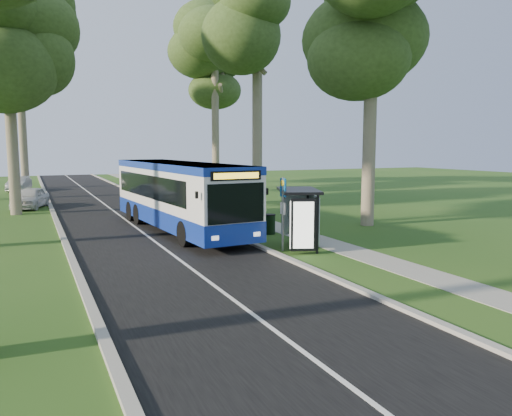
# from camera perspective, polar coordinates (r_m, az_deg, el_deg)

# --- Properties ---
(ground) EXTENTS (120.00, 120.00, 0.00)m
(ground) POSITION_cam_1_polar(r_m,az_deg,el_deg) (17.32, 4.66, -6.44)
(ground) COLOR #254D18
(ground) RESTS_ON ground
(road) EXTENTS (7.00, 100.00, 0.02)m
(road) POSITION_cam_1_polar(r_m,az_deg,el_deg) (25.45, -13.52, -2.23)
(road) COLOR black
(road) RESTS_ON ground
(kerb_east) EXTENTS (0.25, 100.00, 0.12)m
(kerb_east) POSITION_cam_1_polar(r_m,az_deg,el_deg) (26.33, -6.03, -1.65)
(kerb_east) COLOR #9E9B93
(kerb_east) RESTS_ON ground
(kerb_west) EXTENTS (0.25, 100.00, 0.12)m
(kerb_west) POSITION_cam_1_polar(r_m,az_deg,el_deg) (25.03, -21.41, -2.56)
(kerb_west) COLOR #9E9B93
(kerb_west) RESTS_ON ground
(centre_line) EXTENTS (0.12, 100.00, 0.00)m
(centre_line) POSITION_cam_1_polar(r_m,az_deg,el_deg) (25.45, -13.52, -2.20)
(centre_line) COLOR white
(centre_line) RESTS_ON road
(footpath) EXTENTS (1.50, 100.00, 0.02)m
(footpath) POSITION_cam_1_polar(r_m,az_deg,el_deg) (27.42, -0.07, -1.37)
(footpath) COLOR gray
(footpath) RESTS_ON ground
(bus) EXTENTS (3.51, 12.51, 3.27)m
(bus) POSITION_cam_1_polar(r_m,az_deg,el_deg) (24.06, -8.85, 1.40)
(bus) COLOR white
(bus) RESTS_ON ground
(bus_stop_sign) EXTENTS (0.10, 0.40, 2.87)m
(bus_stop_sign) POSITION_cam_1_polar(r_m,az_deg,el_deg) (19.18, 3.11, 0.26)
(bus_stop_sign) COLOR gray
(bus_stop_sign) RESTS_ON ground
(bus_shelter) EXTENTS (2.37, 3.09, 2.35)m
(bus_shelter) POSITION_cam_1_polar(r_m,az_deg,el_deg) (19.59, 5.77, 0.04)
(bus_shelter) COLOR black
(bus_shelter) RESTS_ON ground
(litter_bin) EXTENTS (0.53, 0.53, 0.93)m
(litter_bin) POSITION_cam_1_polar(r_m,az_deg,el_deg) (23.03, 1.60, -1.84)
(litter_bin) COLOR black
(litter_bin) RESTS_ON ground
(car_white) EXTENTS (2.73, 4.33, 1.38)m
(car_white) POSITION_cam_1_polar(r_m,az_deg,el_deg) (35.76, -24.40, 1.07)
(car_white) COLOR silver
(car_white) RESTS_ON ground
(car_silver) EXTENTS (2.20, 4.28, 1.34)m
(car_silver) POSITION_cam_1_polar(r_m,az_deg,el_deg) (49.62, -25.46, 2.51)
(car_silver) COLOR #9A9DA1
(car_silver) RESTS_ON ground
(tree_west_c) EXTENTS (5.20, 5.20, 13.45)m
(tree_west_c) POSITION_cam_1_polar(r_m,az_deg,el_deg) (33.22, -26.65, 16.64)
(tree_west_c) COLOR #7A6B56
(tree_west_c) RESTS_ON ground
(tree_west_e) EXTENTS (5.20, 5.20, 16.72)m
(tree_west_e) POSITION_cam_1_polar(r_m,az_deg,el_deg) (53.33, -25.52, 15.40)
(tree_west_e) COLOR #7A6B56
(tree_west_e) RESTS_ON ground
(tree_east_b) EXTENTS (5.20, 5.20, 14.54)m
(tree_east_b) POSITION_cam_1_polar(r_m,az_deg,el_deg) (26.85, 13.23, 21.42)
(tree_east_b) COLOR #7A6B56
(tree_east_b) RESTS_ON ground
(tree_east_c) EXTENTS (5.20, 5.20, 17.08)m
(tree_east_c) POSITION_cam_1_polar(r_m,az_deg,el_deg) (36.99, 0.15, 20.52)
(tree_east_c) COLOR #7A6B56
(tree_east_c) RESTS_ON ground
(tree_east_d) EXTENTS (5.20, 5.20, 15.86)m
(tree_east_d) POSITION_cam_1_polar(r_m,az_deg,el_deg) (48.16, -4.73, 16.26)
(tree_east_d) COLOR #7A6B56
(tree_east_d) RESTS_ON ground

